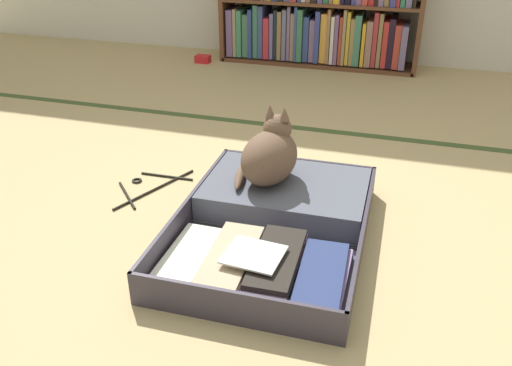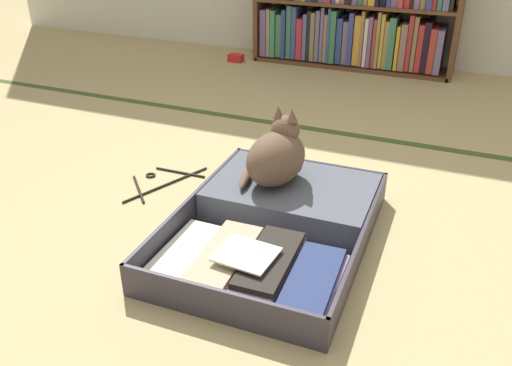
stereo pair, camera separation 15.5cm
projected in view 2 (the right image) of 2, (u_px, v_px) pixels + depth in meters
ground_plane at (268, 253)px, 1.77m from camera, size 10.00×10.00×0.00m
tatami_border at (347, 134)px, 2.64m from camera, size 4.80×0.05×0.00m
bookshelf at (354, 7)px, 3.50m from camera, size 1.33×0.28×0.83m
open_suitcase at (280, 220)px, 1.86m from camera, size 0.63×0.86×0.11m
black_cat at (278, 156)px, 1.92m from camera, size 0.26×0.30×0.27m
clothes_hanger at (161, 181)px, 2.20m from camera, size 0.28×0.39×0.01m
small_red_pouch at (236, 58)px, 3.77m from camera, size 0.10×0.07×0.05m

